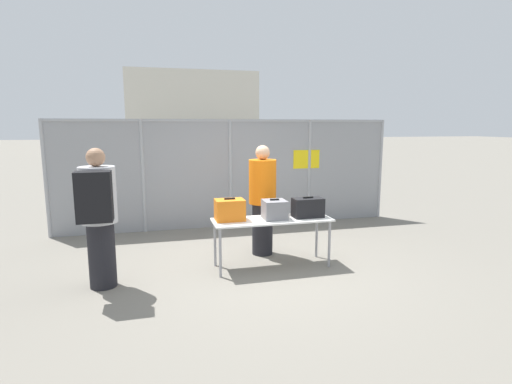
# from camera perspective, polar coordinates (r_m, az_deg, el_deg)

# --- Properties ---
(ground_plane) EXTENTS (120.00, 120.00, 0.00)m
(ground_plane) POSITION_cam_1_polar(r_m,az_deg,el_deg) (6.20, 0.88, -10.41)
(ground_plane) COLOR slate
(fence_section) EXTENTS (7.07, 0.07, 2.24)m
(fence_section) POSITION_cam_1_polar(r_m,az_deg,el_deg) (8.31, -3.60, 2.96)
(fence_section) COLOR #9EA0A5
(fence_section) RESTS_ON ground_plane
(inspection_table) EXTENTS (1.77, 0.60, 0.74)m
(inspection_table) POSITION_cam_1_polar(r_m,az_deg,el_deg) (5.97, 2.31, -4.49)
(inspection_table) COLOR silver
(inspection_table) RESTS_ON ground_plane
(suitcase_orange) EXTENTS (0.42, 0.31, 0.33)m
(suitcase_orange) POSITION_cam_1_polar(r_m,az_deg,el_deg) (5.85, -3.78, -2.56)
(suitcase_orange) COLOR orange
(suitcase_orange) RESTS_ON inspection_table
(suitcase_grey) EXTENTS (0.35, 0.35, 0.30)m
(suitcase_grey) POSITION_cam_1_polar(r_m,az_deg,el_deg) (5.94, 2.67, -2.52)
(suitcase_grey) COLOR slate
(suitcase_grey) RESTS_ON inspection_table
(suitcase_black) EXTENTS (0.46, 0.25, 0.32)m
(suitcase_black) POSITION_cam_1_polar(r_m,az_deg,el_deg) (6.09, 7.42, -2.22)
(suitcase_black) COLOR black
(suitcase_black) RESTS_ON inspection_table
(traveler_hooded) EXTENTS (0.45, 0.70, 1.83)m
(traveler_hooded) POSITION_cam_1_polar(r_m,az_deg,el_deg) (5.46, -21.57, -2.83)
(traveler_hooded) COLOR black
(traveler_hooded) RESTS_ON ground_plane
(security_worker_near) EXTENTS (0.45, 0.45, 1.80)m
(security_worker_near) POSITION_cam_1_polar(r_m,az_deg,el_deg) (6.50, 0.94, -0.98)
(security_worker_near) COLOR black
(security_worker_near) RESTS_ON ground_plane
(utility_trailer) EXTENTS (3.94, 2.20, 0.67)m
(utility_trailer) POSITION_cam_1_polar(r_m,az_deg,el_deg) (11.41, 2.52, 0.88)
(utility_trailer) COLOR #B2B2B7
(utility_trailer) RESTS_ON ground_plane
(distant_hangar) EXTENTS (12.51, 12.90, 7.25)m
(distant_hangar) POSITION_cam_1_polar(r_m,az_deg,el_deg) (44.99, -9.61, 11.31)
(distant_hangar) COLOR beige
(distant_hangar) RESTS_ON ground_plane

